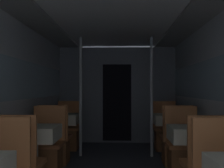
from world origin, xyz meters
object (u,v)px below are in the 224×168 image
support_pole_right_2 (152,96)px  dining_table_right_2 (170,121)px  chair_left_far_2 (68,135)px  chair_right_near_2 (176,147)px  chair_left_far_1 (46,154)px  support_pole_left_2 (81,96)px  dining_table_left_1 (35,136)px  dining_table_right_1 (193,137)px  chair_left_near_2 (55,146)px  chair_right_far_1 (183,155)px  chair_right_far_2 (165,135)px  dining_table_left_2 (62,121)px

support_pole_right_2 → dining_table_right_2: bearing=0.0°
chair_left_far_2 → chair_right_near_2: bearing=148.2°
chair_left_far_1 → support_pole_left_2: 1.46m
chair_left_far_2 → support_pole_right_2: (1.60, -0.60, 0.78)m
dining_table_left_1 → chair_right_near_2: (1.93, 1.18, -0.34)m
dining_table_left_1 → chair_right_near_2: chair_right_near_2 is taller
dining_table_right_1 → chair_right_near_2: 1.23m
chair_left_near_2 → chair_right_far_1: same height
dining_table_right_1 → dining_table_right_2: bearing=90.0°
dining_table_right_1 → chair_right_near_2: (-0.00, 1.18, -0.34)m
chair_left_far_2 → dining_table_right_1: chair_left_far_2 is taller
chair_right_far_1 → chair_right_far_2: size_ratio=1.00×
dining_table_left_2 → chair_right_far_1: bearing=-31.5°
chair_left_near_2 → dining_table_right_1: size_ratio=1.27×
chair_left_far_2 → dining_table_right_2: 2.05m
chair_left_far_2 → dining_table_right_2: bearing=162.8°
chair_left_near_2 → support_pole_right_2: size_ratio=0.45×
dining_table_left_1 → support_pole_right_2: bearing=48.1°
chair_left_far_2 → chair_left_far_1: bearing=90.0°
chair_left_far_2 → chair_right_far_1: 2.63m
chair_left_far_2 → dining_table_right_1: bearing=129.0°
chair_right_near_2 → support_pole_left_2: bearing=159.5°
dining_table_right_1 → chair_right_far_2: bearing=90.0°
chair_right_far_2 → dining_table_right_2: bearing=90.0°
dining_table_right_1 → chair_right_far_2: (-0.00, 2.38, -0.34)m
support_pole_left_2 → support_pole_right_2: same height
dining_table_left_1 → dining_table_right_2: bearing=42.7°
chair_left_far_1 → chair_left_far_2: bearing=-90.0°
dining_table_left_1 → support_pole_left_2: size_ratio=0.35×
chair_left_near_2 → dining_table_right_2: bearing=17.2°
chair_left_near_2 → chair_right_far_2: (1.93, 1.20, 0.00)m
dining_table_left_2 → chair_left_near_2: 0.69m
chair_left_far_2 → dining_table_left_2: bearing=90.0°
dining_table_left_1 → dining_table_right_1: (1.93, 0.00, 0.00)m
dining_table_right_1 → chair_right_far_2: chair_right_far_2 is taller
dining_table_right_1 → dining_table_right_2: same height
chair_right_far_1 → dining_table_right_2: 1.23m
dining_table_left_1 → dining_table_right_2: 2.63m
dining_table_left_2 → support_pole_right_2: (1.60, 0.00, 0.44)m
dining_table_left_1 → chair_left_far_2: bearing=90.0°
chair_right_far_1 → chair_right_near_2: 0.59m
dining_table_left_1 → chair_left_near_2: chair_left_near_2 is taller
support_pole_right_2 → dining_table_left_1: bearing=-131.9°
chair_left_far_1 → chair_left_far_2: 1.78m
chair_left_far_1 → chair_right_far_2: size_ratio=1.00×
chair_right_far_2 → support_pole_left_2: bearing=20.5°
dining_table_right_1 → chair_right_near_2: size_ratio=0.79×
dining_table_left_2 → support_pole_right_2: size_ratio=0.35×
support_pole_left_2 → chair_right_far_2: size_ratio=2.24×
support_pole_left_2 → dining_table_right_2: 1.66m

